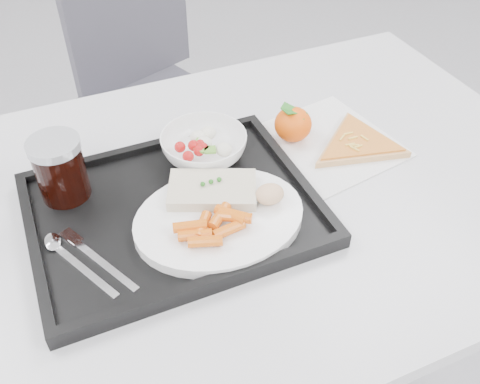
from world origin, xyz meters
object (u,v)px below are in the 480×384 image
(salad_bowl, at_px, (204,146))
(pizza_slice, at_px, (358,143))
(chair, at_px, (144,75))
(dinner_plate, at_px, (219,219))
(tray, at_px, (174,211))
(table, at_px, (235,218))
(tangerine, at_px, (293,124))
(cola_glass, at_px, (60,168))

(salad_bowl, relative_size, pizza_slice, 0.59)
(chair, bearing_deg, salad_bowl, -95.17)
(dinner_plate, relative_size, pizza_slice, 1.04)
(tray, height_order, pizza_slice, tray)
(dinner_plate, bearing_deg, table, 52.42)
(salad_bowl, bearing_deg, pizza_slice, -14.33)
(pizza_slice, bearing_deg, chair, 105.19)
(table, distance_m, tangerine, 0.21)
(cola_glass, relative_size, pizza_slice, 0.42)
(tray, xyz_separation_m, tangerine, (0.27, 0.11, 0.03))
(chair, relative_size, pizza_slice, 3.58)
(pizza_slice, bearing_deg, tray, -174.90)
(chair, bearing_deg, dinner_plate, -96.61)
(dinner_plate, height_order, salad_bowl, salad_bowl)
(table, bearing_deg, pizza_slice, 3.81)
(salad_bowl, bearing_deg, tray, -131.87)
(cola_glass, bearing_deg, pizza_slice, -7.64)
(tray, relative_size, tangerine, 4.97)
(tangerine, bearing_deg, pizza_slice, -36.00)
(dinner_plate, xyz_separation_m, pizza_slice, (0.32, 0.09, -0.01))
(chair, height_order, tray, chair)
(dinner_plate, xyz_separation_m, salad_bowl, (0.04, 0.16, 0.01))
(salad_bowl, height_order, tangerine, tangerine)
(table, xyz_separation_m, tangerine, (0.16, 0.09, 0.10))
(tangerine, xyz_separation_m, pizza_slice, (0.10, -0.07, -0.02))
(chair, relative_size, tray, 2.07)
(chair, xyz_separation_m, cola_glass, (-0.31, -0.72, 0.28))
(dinner_plate, height_order, pizza_slice, dinner_plate)
(table, height_order, chair, chair)
(salad_bowl, bearing_deg, cola_glass, -179.75)
(salad_bowl, distance_m, pizza_slice, 0.29)
(tray, relative_size, salad_bowl, 2.96)
(tray, relative_size, pizza_slice, 1.73)
(table, xyz_separation_m, pizza_slice, (0.26, 0.02, 0.08))
(cola_glass, distance_m, tangerine, 0.42)
(table, distance_m, pizza_slice, 0.27)
(tray, bearing_deg, dinner_plate, -46.94)
(chair, distance_m, tangerine, 0.77)
(tangerine, relative_size, pizza_slice, 0.35)
(chair, bearing_deg, pizza_slice, -74.81)
(dinner_plate, bearing_deg, tray, 133.06)
(salad_bowl, bearing_deg, tangerine, 0.52)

